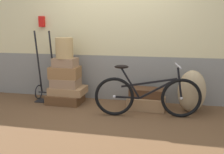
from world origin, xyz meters
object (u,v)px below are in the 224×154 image
at_px(wicker_basket, 64,48).
at_px(luggage_trolley, 46,84).
at_px(suitcase_2, 66,82).
at_px(suitcase_3, 65,72).
at_px(suitcase_1, 68,90).
at_px(suitcase_5, 146,103).
at_px(suitcase_6, 146,93).
at_px(bicycle, 147,96).
at_px(suitcase_4, 65,62).
at_px(burlap_sack, 192,91).
at_px(suitcase_0, 65,98).

xyz_separation_m(wicker_basket, luggage_trolley, (-0.44, 0.09, -0.70)).
height_order(suitcase_2, suitcase_3, suitcase_3).
bearing_deg(suitcase_1, suitcase_3, -171.06).
distance_m(suitcase_2, suitcase_5, 1.51).
bearing_deg(suitcase_1, suitcase_5, -0.32).
xyz_separation_m(suitcase_3, suitcase_5, (1.49, -0.04, -0.47)).
distance_m(suitcase_6, bicycle, 0.41).
relative_size(suitcase_4, luggage_trolley, 0.31).
bearing_deg(suitcase_3, suitcase_5, -3.45).
bearing_deg(suitcase_2, wicker_basket, -107.00).
bearing_deg(burlap_sack, suitcase_1, 179.29).
height_order(suitcase_4, suitcase_6, suitcase_4).
relative_size(suitcase_2, wicker_basket, 1.35).
xyz_separation_m(suitcase_2, luggage_trolley, (-0.45, 0.09, -0.07)).
height_order(suitcase_2, burlap_sack, burlap_sack).
distance_m(suitcase_2, bicycle, 1.56).
distance_m(suitcase_5, bicycle, 0.43).
xyz_separation_m(suitcase_0, suitcase_6, (1.49, 0.04, 0.19)).
height_order(luggage_trolley, burlap_sack, luggage_trolley).
bearing_deg(suitcase_0, suitcase_1, 38.56).
bearing_deg(suitcase_0, bicycle, -11.83).
bearing_deg(suitcase_4, suitcase_2, -103.56).
relative_size(suitcase_3, luggage_trolley, 0.40).
bearing_deg(suitcase_3, wicker_basket, -48.83).
xyz_separation_m(luggage_trolley, bicycle, (1.95, -0.47, 0.02)).
xyz_separation_m(suitcase_1, bicycle, (1.48, -0.40, 0.10)).
distance_m(burlap_sack, bicycle, 0.80).
height_order(suitcase_0, suitcase_3, suitcase_3).
bearing_deg(suitcase_0, suitcase_6, 3.01).
bearing_deg(suitcase_5, suitcase_2, -177.82).
bearing_deg(suitcase_5, luggage_trolley, 179.79).
relative_size(suitcase_0, wicker_basket, 1.71).
bearing_deg(suitcase_1, wicker_basket, -147.92).
relative_size(wicker_basket, burlap_sack, 0.52).
bearing_deg(suitcase_1, bicycle, -13.64).
relative_size(suitcase_6, bicycle, 0.34).
distance_m(suitcase_4, luggage_trolley, 0.63).
distance_m(suitcase_2, suitcase_4, 0.37).
height_order(suitcase_1, wicker_basket, wicker_basket).
bearing_deg(suitcase_2, bicycle, -14.28).
bearing_deg(suitcase_1, burlap_sack, 0.70).
distance_m(suitcase_2, suitcase_6, 1.47).
bearing_deg(suitcase_3, suitcase_0, -94.18).
relative_size(suitcase_3, suitcase_4, 1.28).
xyz_separation_m(suitcase_2, suitcase_4, (0.00, 0.00, 0.37)).
relative_size(luggage_trolley, burlap_sack, 1.88).
relative_size(suitcase_6, luggage_trolley, 0.43).
bearing_deg(suitcase_1, luggage_trolley, 172.35).
xyz_separation_m(suitcase_2, suitcase_3, (-0.01, 0.01, 0.19)).
xyz_separation_m(suitcase_6, bicycle, (0.04, -0.40, 0.06)).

